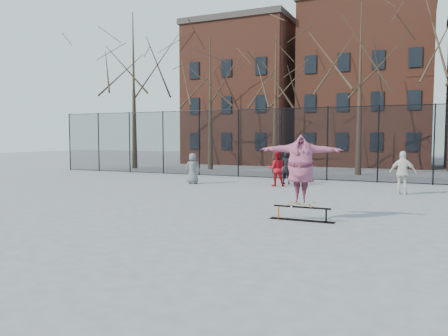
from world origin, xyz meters
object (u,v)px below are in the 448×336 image
at_px(skate_rail, 302,215).
at_px(bystander_red, 276,169).
at_px(skateboard, 300,205).
at_px(bystander_white, 403,173).
at_px(skater, 301,169).
at_px(bystander_grey, 193,168).
at_px(bystander_black, 286,168).

relative_size(skate_rail, bystander_red, 1.09).
height_order(skateboard, bystander_red, bystander_red).
xyz_separation_m(skate_rail, bystander_white, (2.37, 7.22, 0.74)).
relative_size(skater, bystander_red, 1.39).
bearing_deg(skateboard, bystander_grey, 135.58).
xyz_separation_m(skater, bystander_white, (2.41, 7.22, -0.56)).
relative_size(skateboard, bystander_grey, 0.49).
xyz_separation_m(bystander_black, bystander_white, (5.47, -1.79, 0.07)).
relative_size(bystander_black, bystander_red, 0.97).
height_order(skateboard, bystander_white, bystander_white).
xyz_separation_m(skateboard, skater, (0.00, 0.00, 1.00)).
height_order(bystander_grey, bystander_red, bystander_red).
bearing_deg(skate_rail, bystander_black, 108.96).
distance_m(skate_rail, skater, 1.30).
bearing_deg(bystander_grey, skate_rail, 116.34).
xyz_separation_m(skate_rail, bystander_red, (-3.29, 7.98, 0.69)).
height_order(skate_rail, bystander_grey, bystander_grey).
distance_m(skateboard, bystander_red, 8.62).
relative_size(skater, bystander_grey, 1.52).
distance_m(skate_rail, bystander_black, 9.56).
height_order(skater, bystander_grey, skater).
bearing_deg(skate_rail, bystander_grey, 135.75).
relative_size(skateboard, bystander_white, 0.42).
bearing_deg(bystander_grey, bystander_black, -177.83).
xyz_separation_m(skater, bystander_black, (-3.05, 9.02, -0.63)).
relative_size(skate_rail, skater, 0.79).
distance_m(skater, bystander_grey, 10.43).
xyz_separation_m(skater, bystander_red, (-3.24, 7.98, -0.61)).
bearing_deg(bystander_red, skateboard, 90.93).
xyz_separation_m(skate_rail, skater, (-0.04, 0.00, 1.30)).
bearing_deg(skate_rail, skater, 180.00).
xyz_separation_m(bystander_grey, bystander_red, (4.19, 0.69, 0.07)).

